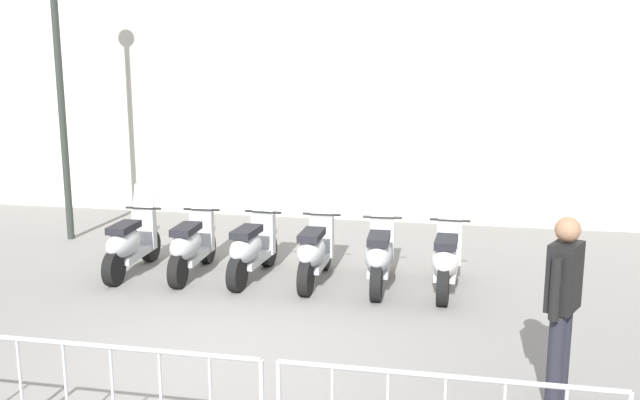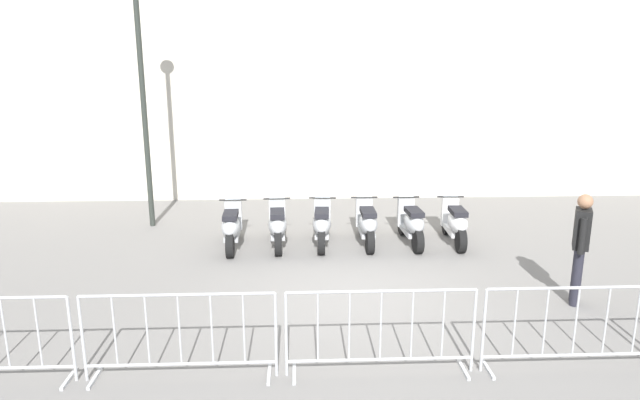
# 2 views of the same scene
# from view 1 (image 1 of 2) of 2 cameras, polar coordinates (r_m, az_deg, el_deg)

# --- Properties ---
(ground_plane) EXTENTS (120.00, 120.00, 0.00)m
(ground_plane) POSITION_cam_1_polar(r_m,az_deg,el_deg) (7.43, -8.14, -12.68)
(ground_plane) COLOR slate
(motorcycle_0) EXTENTS (0.68, 1.71, 1.24)m
(motorcycle_0) POSITION_cam_1_polar(r_m,az_deg,el_deg) (10.27, -15.67, -3.56)
(motorcycle_0) COLOR black
(motorcycle_0) RESTS_ON ground
(motorcycle_1) EXTENTS (0.69, 1.71, 1.24)m
(motorcycle_1) POSITION_cam_1_polar(r_m,az_deg,el_deg) (9.96, -10.80, -3.79)
(motorcycle_1) COLOR black
(motorcycle_1) RESTS_ON ground
(motorcycle_2) EXTENTS (0.58, 1.73, 1.24)m
(motorcycle_2) POSITION_cam_1_polar(r_m,az_deg,el_deg) (9.68, -5.80, -4.08)
(motorcycle_2) COLOR black
(motorcycle_2) RESTS_ON ground
(motorcycle_3) EXTENTS (0.64, 1.72, 1.24)m
(motorcycle_3) POSITION_cam_1_polar(r_m,az_deg,el_deg) (9.46, -0.48, -4.38)
(motorcycle_3) COLOR black
(motorcycle_3) RESTS_ON ground
(motorcycle_4) EXTENTS (0.69, 1.71, 1.24)m
(motorcycle_4) POSITION_cam_1_polar(r_m,az_deg,el_deg) (9.31, 5.01, -4.70)
(motorcycle_4) COLOR black
(motorcycle_4) RESTS_ON ground
(motorcycle_5) EXTENTS (0.60, 1.72, 1.24)m
(motorcycle_5) POSITION_cam_1_polar(r_m,az_deg,el_deg) (9.26, 10.58, -4.93)
(motorcycle_5) COLOR black
(motorcycle_5) RESTS_ON ground
(street_lamp) EXTENTS (0.36, 0.36, 5.67)m
(street_lamp) POSITION_cam_1_polar(r_m,az_deg,el_deg) (12.45, -21.25, 12.45)
(street_lamp) COLOR #2D332D
(street_lamp) RESTS_ON ground
(officer_near_row_end) EXTENTS (0.31, 0.53, 1.73)m
(officer_near_row_end) POSITION_cam_1_polar(r_m,az_deg,el_deg) (6.36, 19.71, -7.96)
(officer_near_row_end) COLOR #23232D
(officer_near_row_end) RESTS_ON ground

